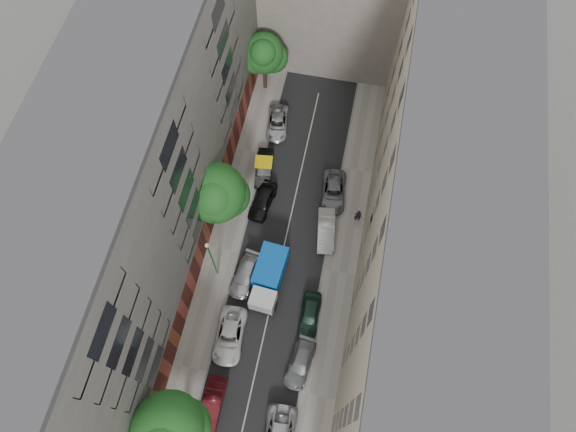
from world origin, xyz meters
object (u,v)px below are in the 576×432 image
(car_right_3, at_px, (326,230))
(tree_near, at_px, (169,430))
(car_left_1, at_px, (212,404))
(tarp_truck, at_px, (269,277))
(car_left_3, at_px, (245,275))
(tree_mid, at_px, (216,195))
(pedestrian, at_px, (358,216))
(car_right_1, at_px, (301,363))
(lamp_post, at_px, (211,257))
(car_left_6, at_px, (277,123))
(tree_far, at_px, (264,55))
(car_left_4, at_px, (263,201))
(car_left_2, at_px, (230,336))
(car_right_2, at_px, (310,315))
(car_left_5, at_px, (264,168))
(car_right_4, at_px, (333,192))

(car_right_3, relative_size, tree_near, 0.52)
(car_left_1, relative_size, tree_near, 0.51)
(tarp_truck, height_order, car_left_3, tarp_truck)
(tree_mid, bearing_deg, pedestrian, 11.34)
(car_right_1, bearing_deg, tree_mid, 137.30)
(car_right_3, distance_m, lamp_post, 11.42)
(car_right_1, bearing_deg, car_left_6, 114.12)
(car_left_1, relative_size, lamp_post, 0.62)
(car_left_6, relative_size, tree_far, 0.61)
(tree_far, distance_m, lamp_post, 21.57)
(car_left_6, xyz_separation_m, lamp_post, (-1.93, -16.99, 3.81))
(car_left_3, relative_size, car_left_4, 1.04)
(tarp_truck, xyz_separation_m, car_left_3, (-2.20, 0.05, -0.82))
(car_right_1, relative_size, tree_near, 0.52)
(car_left_2, xyz_separation_m, car_right_2, (6.40, 3.20, 0.00))
(tree_near, bearing_deg, car_right_3, 67.51)
(car_left_3, distance_m, car_left_5, 11.23)
(car_left_1, bearing_deg, lamp_post, 103.09)
(car_left_5, xyz_separation_m, tree_far, (-2.14, 10.17, 4.52))
(car_left_3, height_order, car_right_3, car_right_3)
(tree_near, bearing_deg, tree_mid, 95.38)
(car_right_4, distance_m, lamp_post, 14.10)
(car_right_4, bearing_deg, car_left_5, 164.14)
(car_right_2, bearing_deg, tree_far, 110.20)
(tarp_truck, distance_m, car_right_4, 10.92)
(car_left_1, height_order, car_left_2, car_left_1)
(tree_mid, distance_m, tree_far, 16.16)
(car_left_4, xyz_separation_m, car_right_1, (6.53, -14.20, -0.10))
(tree_mid, bearing_deg, lamp_post, -80.41)
(car_left_1, xyz_separation_m, car_left_3, (0.00, 11.20, -0.06))
(tarp_truck, height_order, car_right_1, tarp_truck)
(car_right_1, distance_m, lamp_post, 11.68)
(pedestrian, bearing_deg, car_left_4, -8.00)
(tarp_truck, distance_m, car_right_3, 7.24)
(car_left_5, height_order, tree_mid, tree_mid)
(car_right_3, relative_size, lamp_post, 0.63)
(car_right_4, bearing_deg, car_left_6, 129.68)
(lamp_post, bearing_deg, car_left_5, 81.06)
(tree_mid, bearing_deg, car_left_1, -77.95)
(car_right_1, bearing_deg, tree_near, -131.08)
(car_right_2, distance_m, car_right_3, 8.20)
(car_left_1, height_order, tree_far, tree_far)
(car_right_3, height_order, car_right_4, car_right_3)
(car_left_1, xyz_separation_m, car_right_3, (6.40, 17.00, 0.02))
(car_left_1, height_order, car_right_1, car_left_1)
(tarp_truck, distance_m, lamp_post, 5.64)
(car_right_2, bearing_deg, car_left_2, -154.70)
(tree_mid, bearing_deg, car_right_2, -37.56)
(tree_far, bearing_deg, tree_near, -88.00)
(car_left_6, relative_size, pedestrian, 2.44)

